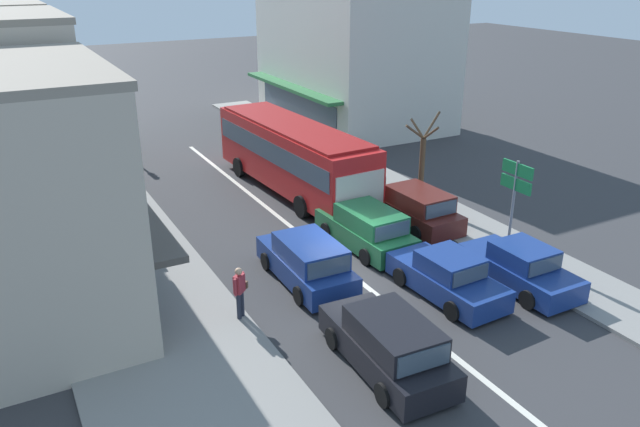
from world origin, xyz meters
TOP-DOWN VIEW (x-y plane):
  - ground_plane at (0.00, 0.00)m, footprint 140.00×140.00m
  - lane_centre_line at (0.00, 4.00)m, footprint 0.20×28.00m
  - sidewalk_left at (-6.80, 6.00)m, footprint 5.20×44.00m
  - kerb_right at (6.20, 6.00)m, footprint 2.80×44.00m
  - shopfront_corner_near at (-10.18, 2.10)m, footprint 7.43×8.33m
  - building_right_far at (11.48, 18.91)m, footprint 9.20×12.59m
  - city_bus at (1.94, 8.33)m, footprint 3.11×10.96m
  - wagon_adjacent_lane_trail at (1.66, 1.54)m, footprint 2.06×4.56m
  - sedan_behind_bus_mid at (1.95, -2.80)m, footprint 2.03×4.27m
  - wagon_queue_far_back at (-1.91, -5.15)m, footprint 2.08×4.57m
  - wagon_adjacent_lane_lead at (-1.56, 0.15)m, footprint 2.02×4.54m
  - parked_sedan_kerb_front at (4.48, -3.43)m, footprint 1.91×4.21m
  - parked_wagon_kerb_second at (4.49, 2.36)m, footprint 2.04×4.55m
  - parked_wagon_kerb_third at (4.48, 7.96)m, footprint 2.07×4.57m
  - parked_hatchback_kerb_rear at (4.70, 13.22)m, footprint 1.85×3.72m
  - traffic_light_downstreet at (-3.87, 19.64)m, footprint 0.33×0.24m
  - directional_road_sign at (5.85, -1.51)m, footprint 0.10×1.40m
  - street_tree_right at (6.04, 4.08)m, footprint 1.78×1.92m
  - pedestrian_with_handbag_near at (-4.43, -1.09)m, footprint 0.57×0.54m

SIDE VIEW (x-z plane):
  - ground_plane at x=0.00m, z-range 0.00..0.00m
  - lane_centre_line at x=0.00m, z-range 0.00..0.01m
  - kerb_right at x=6.20m, z-range 0.00..0.12m
  - sidewalk_left at x=-6.80m, z-range 0.00..0.14m
  - sedan_behind_bus_mid at x=1.95m, z-range -0.07..1.40m
  - parked_sedan_kerb_front at x=4.48m, z-range -0.07..1.40m
  - parked_hatchback_kerb_rear at x=4.70m, z-range -0.06..1.48m
  - wagon_adjacent_lane_trail at x=1.66m, z-range -0.04..1.53m
  - wagon_queue_far_back at x=-1.91m, z-range -0.04..1.53m
  - wagon_adjacent_lane_lead at x=-1.56m, z-range -0.04..1.53m
  - parked_wagon_kerb_second at x=4.49m, z-range -0.04..1.53m
  - parked_wagon_kerb_third at x=4.48m, z-range -0.04..1.53m
  - pedestrian_with_handbag_near at x=-4.43m, z-range 0.25..1.88m
  - city_bus at x=1.94m, z-range 0.27..3.49m
  - street_tree_right at x=6.04m, z-range -0.14..4.00m
  - directional_road_sign at x=5.85m, z-range 0.90..4.50m
  - traffic_light_downstreet at x=-3.87m, z-range 0.75..4.95m
  - shopfront_corner_near at x=-10.18m, z-range -0.01..7.52m
  - building_right_far at x=11.48m, z-range -0.01..8.89m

